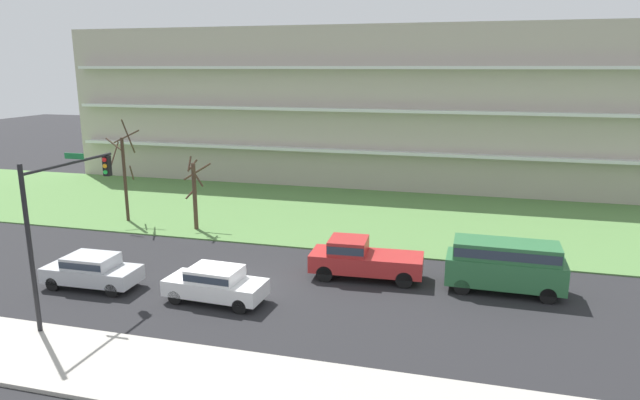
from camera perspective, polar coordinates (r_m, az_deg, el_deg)
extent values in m
plane|color=#232326|center=(26.96, -8.23, -8.59)|extent=(160.00, 160.00, 0.00)
cube|color=#ADA89E|center=(20.58, -17.41, -16.21)|extent=(80.00, 4.00, 0.15)
cube|color=#547F42|center=(39.53, -0.22, -1.24)|extent=(80.00, 16.00, 0.08)
cube|color=#B2A899|center=(52.47, 4.04, 9.68)|extent=(50.52, 12.99, 13.32)
cube|color=silver|center=(46.06, 2.28, 5.02)|extent=(48.50, 0.90, 0.24)
cube|color=silver|center=(45.69, 2.32, 9.16)|extent=(48.50, 0.90, 0.24)
cube|color=silver|center=(45.57, 2.36, 13.34)|extent=(48.50, 0.90, 0.24)
cylinder|color=#423023|center=(38.82, -19.24, 1.91)|extent=(0.21, 0.21, 5.61)
cylinder|color=#423023|center=(38.35, -18.57, 5.17)|extent=(0.60, 1.24, 0.99)
cylinder|color=#423023|center=(38.65, -18.63, 2.64)|extent=(0.48, 0.94, 1.11)
cylinder|color=#423023|center=(38.85, -20.22, 4.34)|extent=(0.20, 1.30, 1.59)
cylinder|color=#423023|center=(38.09, -19.04, 6.38)|extent=(0.15, 1.00, 1.95)
cylinder|color=#423023|center=(39.20, -19.12, 6.13)|extent=(1.74, 0.51, 0.91)
cylinder|color=#423023|center=(38.02, -20.30, 5.37)|extent=(1.35, 0.48, 0.72)
cylinder|color=#4C3828|center=(35.70, -12.63, 0.30)|extent=(0.26, 0.26, 4.28)
cylinder|color=#4C3828|center=(35.61, -12.88, 3.44)|extent=(0.63, 0.52, 0.78)
cylinder|color=#4C3828|center=(35.38, -13.14, 3.64)|extent=(0.15, 0.57, 0.88)
cylinder|color=#4C3828|center=(35.97, -13.01, 0.67)|extent=(0.50, 0.82, 0.67)
cylinder|color=#4C3828|center=(36.23, -12.41, 2.84)|extent=(1.77, 0.52, 1.15)
cylinder|color=#4C3828|center=(35.09, -12.46, 2.35)|extent=(0.59, 0.77, 1.37)
cube|color=white|center=(25.12, -10.58, -8.72)|extent=(4.49, 2.03, 0.70)
cube|color=white|center=(24.89, -10.65, -7.39)|extent=(2.28, 1.77, 0.55)
cube|color=#2D3847|center=(24.89, -10.65, -7.39)|extent=(2.24, 1.80, 0.30)
cylinder|color=black|center=(25.25, -6.57, -9.32)|extent=(0.65, 0.25, 0.64)
cylinder|color=black|center=(23.94, -8.17, -10.68)|extent=(0.65, 0.25, 0.64)
cylinder|color=black|center=(26.61, -12.68, -8.35)|extent=(0.65, 0.25, 0.64)
cylinder|color=black|center=(25.38, -14.51, -9.56)|extent=(0.65, 0.25, 0.64)
cube|color=#B22828|center=(27.37, 4.75, -6.31)|extent=(5.49, 2.26, 0.85)
cube|color=#B22828|center=(27.24, 2.90, -4.65)|extent=(1.89, 1.93, 0.70)
cube|color=#2D3847|center=(27.24, 2.90, -4.65)|extent=(1.85, 1.96, 0.38)
cylinder|color=black|center=(26.99, 0.47, -7.51)|extent=(0.81, 0.26, 0.80)
cylinder|color=black|center=(28.63, 1.21, -6.27)|extent=(0.81, 0.26, 0.80)
cylinder|color=black|center=(26.52, 8.56, -8.05)|extent=(0.81, 0.26, 0.80)
cylinder|color=black|center=(28.19, 8.82, -6.75)|extent=(0.81, 0.26, 0.80)
cube|color=#B7BABF|center=(28.29, -22.18, -6.97)|extent=(4.44, 1.89, 0.70)
cube|color=#B7BABF|center=(28.09, -22.29, -5.77)|extent=(2.23, 1.70, 0.55)
cube|color=#2D3847|center=(28.09, -22.29, -5.77)|extent=(2.19, 1.74, 0.30)
cylinder|color=black|center=(28.17, -18.62, -7.51)|extent=(0.64, 0.23, 0.64)
cylinder|color=black|center=(26.95, -20.42, -8.61)|extent=(0.64, 0.23, 0.64)
cylinder|color=black|center=(29.89, -23.64, -6.74)|extent=(0.64, 0.23, 0.64)
cylinder|color=black|center=(28.75, -25.55, -7.72)|extent=(0.64, 0.23, 0.64)
cube|color=#2D6B3D|center=(27.00, 18.28, -6.89)|extent=(5.23, 2.08, 1.25)
cube|color=#2D6B3D|center=(26.68, 18.43, -4.87)|extent=(4.63, 1.91, 0.75)
cube|color=#2D3847|center=(26.68, 18.43, -4.87)|extent=(4.54, 1.95, 0.41)
cylinder|color=black|center=(26.35, 14.24, -8.57)|extent=(0.72, 0.23, 0.72)
cylinder|color=black|center=(28.01, 14.38, -7.24)|extent=(0.72, 0.23, 0.72)
cylinder|color=black|center=(26.55, 22.21, -9.02)|extent=(0.72, 0.23, 0.72)
cylinder|color=black|center=(28.20, 21.85, -7.67)|extent=(0.72, 0.23, 0.72)
cylinder|color=black|center=(23.51, -27.40, -4.74)|extent=(0.18, 0.18, 6.65)
cylinder|color=black|center=(24.78, -24.08, 3.44)|extent=(0.12, 5.24, 0.12)
cube|color=black|center=(26.67, -20.87, 3.27)|extent=(0.28, 0.28, 0.90)
sphere|color=red|center=(26.50, -21.11, 3.85)|extent=(0.20, 0.20, 0.20)
sphere|color=#F2A519|center=(26.55, -21.06, 3.26)|extent=(0.20, 0.20, 0.20)
sphere|color=green|center=(26.59, -21.01, 2.66)|extent=(0.20, 0.20, 0.20)
cube|color=#197238|center=(24.94, -23.76, 4.12)|extent=(0.90, 0.04, 0.24)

